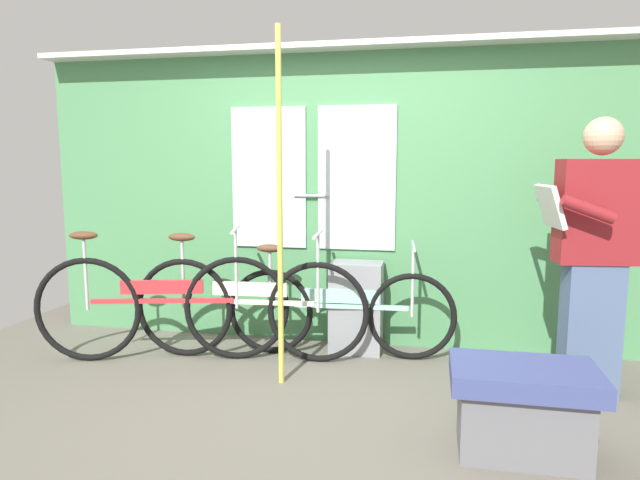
{
  "coord_description": "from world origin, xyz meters",
  "views": [
    {
      "loc": [
        0.72,
        -3.08,
        1.43
      ],
      "look_at": [
        -0.04,
        0.67,
        0.9
      ],
      "focal_mm": 31.19,
      "sensor_mm": 36.0,
      "label": 1
    }
  ],
  "objects_px": {
    "handrail_pole": "(280,211)",
    "bicycle_leaning_behind": "(249,307)",
    "bicycle_near_door": "(162,306)",
    "trash_bin_by_wall": "(356,307)",
    "bench_seat_corner": "(523,408)",
    "passenger_reading_newspaper": "(594,252)",
    "bicycle_by_pole": "(339,310)"
  },
  "relations": [
    {
      "from": "handrail_pole",
      "to": "bench_seat_corner",
      "type": "height_order",
      "value": "handrail_pole"
    },
    {
      "from": "bicycle_near_door",
      "to": "bench_seat_corner",
      "type": "bearing_deg",
      "value": -34.1
    },
    {
      "from": "bicycle_by_pole",
      "to": "trash_bin_by_wall",
      "type": "bearing_deg",
      "value": 49.18
    },
    {
      "from": "bicycle_leaning_behind",
      "to": "bench_seat_corner",
      "type": "relative_size",
      "value": 2.47
    },
    {
      "from": "passenger_reading_newspaper",
      "to": "bench_seat_corner",
      "type": "height_order",
      "value": "passenger_reading_newspaper"
    },
    {
      "from": "bicycle_leaning_behind",
      "to": "handrail_pole",
      "type": "bearing_deg",
      "value": -52.18
    },
    {
      "from": "bicycle_by_pole",
      "to": "bench_seat_corner",
      "type": "bearing_deg",
      "value": -50.92
    },
    {
      "from": "bicycle_leaning_behind",
      "to": "bench_seat_corner",
      "type": "height_order",
      "value": "bicycle_leaning_behind"
    },
    {
      "from": "bicycle_by_pole",
      "to": "passenger_reading_newspaper",
      "type": "distance_m",
      "value": 1.75
    },
    {
      "from": "bicycle_near_door",
      "to": "handrail_pole",
      "type": "xyz_separation_m",
      "value": [
        0.96,
        -0.24,
        0.73
      ]
    },
    {
      "from": "bicycle_near_door",
      "to": "bench_seat_corner",
      "type": "height_order",
      "value": "bicycle_near_door"
    },
    {
      "from": "bicycle_near_door",
      "to": "passenger_reading_newspaper",
      "type": "distance_m",
      "value": 2.9
    },
    {
      "from": "bicycle_near_door",
      "to": "bicycle_by_pole",
      "type": "relative_size",
      "value": 1.06
    },
    {
      "from": "bicycle_near_door",
      "to": "passenger_reading_newspaper",
      "type": "xyz_separation_m",
      "value": [
        2.86,
        -0.04,
        0.49
      ]
    },
    {
      "from": "passenger_reading_newspaper",
      "to": "handrail_pole",
      "type": "distance_m",
      "value": 1.92
    },
    {
      "from": "bicycle_by_pole",
      "to": "bench_seat_corner",
      "type": "height_order",
      "value": "bicycle_by_pole"
    },
    {
      "from": "trash_bin_by_wall",
      "to": "bench_seat_corner",
      "type": "xyz_separation_m",
      "value": [
        1.0,
        -1.36,
        -0.1
      ]
    },
    {
      "from": "bicycle_near_door",
      "to": "trash_bin_by_wall",
      "type": "bearing_deg",
      "value": 5.78
    },
    {
      "from": "bicycle_leaning_behind",
      "to": "handrail_pole",
      "type": "xyz_separation_m",
      "value": [
        0.35,
        -0.39,
        0.74
      ]
    },
    {
      "from": "bicycle_near_door",
      "to": "bench_seat_corner",
      "type": "xyz_separation_m",
      "value": [
        2.36,
        -0.88,
        -0.16
      ]
    },
    {
      "from": "bench_seat_corner",
      "to": "bicycle_by_pole",
      "type": "bearing_deg",
      "value": 132.72
    },
    {
      "from": "passenger_reading_newspaper",
      "to": "bench_seat_corner",
      "type": "distance_m",
      "value": 1.17
    },
    {
      "from": "bicycle_near_door",
      "to": "handrail_pole",
      "type": "bearing_deg",
      "value": -27.71
    },
    {
      "from": "bicycle_leaning_behind",
      "to": "bicycle_by_pole",
      "type": "xyz_separation_m",
      "value": [
        0.63,
        0.18,
        -0.04
      ]
    },
    {
      "from": "handrail_pole",
      "to": "bicycle_leaning_behind",
      "type": "bearing_deg",
      "value": 131.97
    },
    {
      "from": "bicycle_near_door",
      "to": "bicycle_by_pole",
      "type": "xyz_separation_m",
      "value": [
        1.24,
        0.33,
        -0.05
      ]
    },
    {
      "from": "bicycle_by_pole",
      "to": "handrail_pole",
      "type": "relative_size",
      "value": 0.75
    },
    {
      "from": "trash_bin_by_wall",
      "to": "bicycle_leaning_behind",
      "type": "bearing_deg",
      "value": -155.9
    },
    {
      "from": "passenger_reading_newspaper",
      "to": "trash_bin_by_wall",
      "type": "distance_m",
      "value": 1.69
    },
    {
      "from": "bicycle_near_door",
      "to": "bicycle_leaning_behind",
      "type": "bearing_deg",
      "value": -0.22
    },
    {
      "from": "handrail_pole",
      "to": "bicycle_by_pole",
      "type": "bearing_deg",
      "value": 63.58
    },
    {
      "from": "passenger_reading_newspaper",
      "to": "bicycle_by_pole",
      "type": "bearing_deg",
      "value": -19.72
    }
  ]
}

